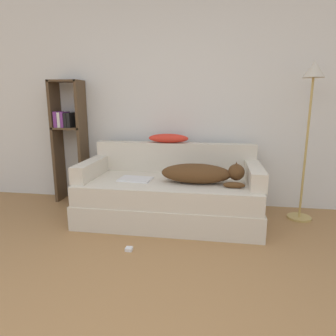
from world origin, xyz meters
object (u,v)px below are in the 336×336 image
(couch, at_px, (169,200))
(throw_pillow, at_px, (168,138))
(bookshelf, at_px, (69,134))
(dog, at_px, (201,173))
(floor_lamp, at_px, (311,101))
(laptop, at_px, (135,179))
(power_adapter, at_px, (129,249))

(couch, relative_size, throw_pillow, 4.06)
(couch, height_order, bookshelf, bookshelf)
(couch, distance_m, bookshelf, 1.58)
(dog, xyz_separation_m, bookshelf, (-1.70, 0.56, 0.31))
(bookshelf, distance_m, floor_lamp, 2.83)
(laptop, relative_size, throw_pillow, 0.77)
(throw_pillow, relative_size, bookshelf, 0.31)
(floor_lamp, bearing_deg, dog, -162.11)
(dog, relative_size, throw_pillow, 1.79)
(couch, xyz_separation_m, power_adapter, (-0.24, -0.75, -0.21))
(dog, height_order, bookshelf, bookshelf)
(bookshelf, height_order, floor_lamp, floor_lamp)
(floor_lamp, distance_m, power_adapter, 2.32)
(bookshelf, bearing_deg, power_adapter, -47.41)
(dog, height_order, laptop, dog)
(bookshelf, bearing_deg, dog, -18.17)
(laptop, distance_m, power_adapter, 0.83)
(throw_pillow, bearing_deg, laptop, -121.71)
(couch, height_order, throw_pillow, throw_pillow)
(floor_lamp, xyz_separation_m, power_adapter, (-1.66, -1.01, -1.26))
(throw_pillow, height_order, bookshelf, bookshelf)
(couch, relative_size, floor_lamp, 1.14)
(bookshelf, xyz_separation_m, power_adapter, (1.12, -1.22, -0.85))
(throw_pillow, bearing_deg, power_adapter, -98.26)
(laptop, bearing_deg, bookshelf, 157.10)
(couch, bearing_deg, floor_lamp, 10.39)
(couch, bearing_deg, throw_pillow, 100.70)
(dog, xyz_separation_m, laptop, (-0.70, 0.02, -0.09))
(floor_lamp, bearing_deg, power_adapter, -148.68)
(laptop, bearing_deg, power_adapter, -75.09)
(couch, relative_size, dog, 2.27)
(couch, bearing_deg, laptop, -169.44)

